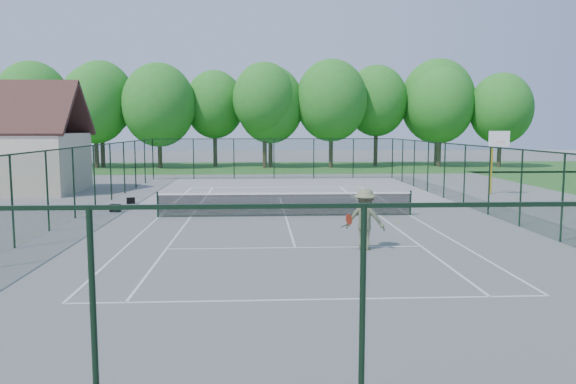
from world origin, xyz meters
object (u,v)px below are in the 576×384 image
basketball_goal (496,150)px  tennis_player (365,219)px  sports_bag_a (115,208)px  tennis_net (286,203)px

basketball_goal → tennis_player: 17.38m
sports_bag_a → tennis_player: 13.04m
basketball_goal → sports_bag_a: 21.00m
tennis_net → sports_bag_a: bearing=167.7°
basketball_goal → tennis_player: (-10.17, -14.01, -1.60)m
tennis_net → tennis_player: bearing=-71.9°
basketball_goal → tennis_player: basketball_goal is taller
tennis_net → basketball_goal: (12.37, 7.28, 1.99)m
tennis_net → sports_bag_a: (-7.74, 1.69, -0.40)m
tennis_net → basketball_goal: bearing=30.5°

